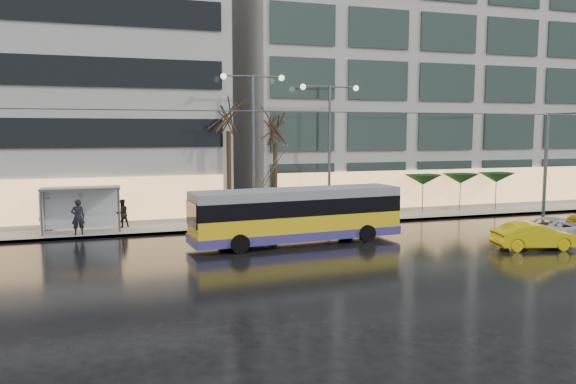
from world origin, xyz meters
name	(u,v)px	position (x,y,z in m)	size (l,w,h in m)	color
ground	(272,267)	(0.00, 0.00, 0.00)	(140.00, 140.00, 0.00)	black
sidewalk	(242,216)	(2.00, 14.00, 0.07)	(80.00, 10.00, 0.15)	gray
kerb	(261,228)	(2.00, 9.05, 0.07)	(80.00, 0.10, 0.15)	slate
building_right	(428,47)	(19.00, 19.00, 12.65)	(32.00, 14.00, 25.00)	#B0AEA9
trolleybus	(297,217)	(2.67, 4.46, 1.39)	(11.18, 4.55, 5.12)	yellow
catenary	(249,158)	(1.00, 7.94, 4.25)	(42.24, 5.12, 7.00)	#595B60
bus_shelter	(74,200)	(-8.38, 10.69, 1.96)	(4.20, 1.60, 2.51)	#595B60
street_lamp_near	(253,127)	(2.00, 10.80, 5.99)	(3.96, 0.36, 9.03)	#595B60
street_lamp_far	(330,132)	(7.00, 10.80, 5.71)	(3.96, 0.36, 8.53)	#595B60
tree_a	(228,109)	(0.50, 11.00, 7.09)	(3.20, 3.20, 8.40)	black
tree_b	(275,121)	(3.50, 11.20, 6.40)	(3.20, 3.20, 7.70)	black
parasol_a	(423,180)	(14.00, 11.00, 2.45)	(2.50, 2.50, 2.65)	#595B60
parasol_b	(461,179)	(17.00, 11.00, 2.45)	(2.50, 2.50, 2.65)	#595B60
parasol_c	(496,177)	(20.00, 11.00, 2.45)	(2.50, 2.50, 2.65)	#595B60
taxi_b	(534,236)	(13.29, -0.46, 0.66)	(1.39, 4.00, 1.32)	yellow
sedan_silver	(557,229)	(15.87, 0.83, 0.64)	(2.12, 4.59, 1.28)	silver
pedestrian_a	(78,209)	(-8.16, 9.64, 1.56)	(1.09, 1.11, 2.19)	black
pedestrian_b	(122,213)	(-5.82, 11.35, 0.98)	(0.99, 0.90, 1.65)	black
pedestrian_c	(49,211)	(-9.80, 11.55, 1.27)	(1.24, 0.95, 2.11)	black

